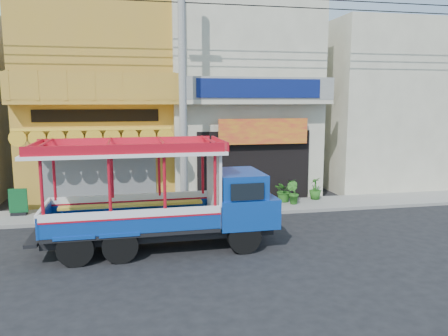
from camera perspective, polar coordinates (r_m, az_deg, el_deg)
name	(u,v)px	position (r m, az deg, el deg)	size (l,w,h in m)	color
ground	(232,245)	(12.70, 1.05, -10.04)	(90.00, 90.00, 0.00)	black
sidewalk	(209,209)	(16.45, -1.98, -5.40)	(30.00, 2.00, 0.12)	slate
shophouse_left	(102,100)	(19.74, -15.67, 8.53)	(6.00, 7.50, 8.24)	#BA8B29
shophouse_right	(237,100)	(20.22, 1.75, 8.85)	(6.00, 6.75, 8.24)	#B4AC93
party_pilaster	(178,103)	(16.65, -5.97, 8.43)	(0.35, 0.30, 8.00)	#B4AC93
filler_building_right	(376,106)	(22.89, 19.20, 7.60)	(6.00, 6.00, 7.60)	#B4AC93
utility_pole	(187,73)	(15.15, -4.88, 12.31)	(28.00, 0.26, 9.00)	gray
songthaew_truck	(176,196)	(12.19, -6.28, -3.72)	(6.57, 2.32, 3.05)	black
green_sign	(18,204)	(16.92, -25.27, -4.27)	(0.61, 0.29, 0.94)	black
potted_plant_a	(284,190)	(17.48, 7.86, -2.89)	(0.82, 0.71, 0.91)	#27651C
potted_plant_b	(293,193)	(17.15, 8.98, -3.20)	(0.48, 0.39, 0.88)	#27651C
potted_plant_c	(315,188)	(18.11, 11.84, -2.61)	(0.50, 0.50, 0.90)	#27651C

